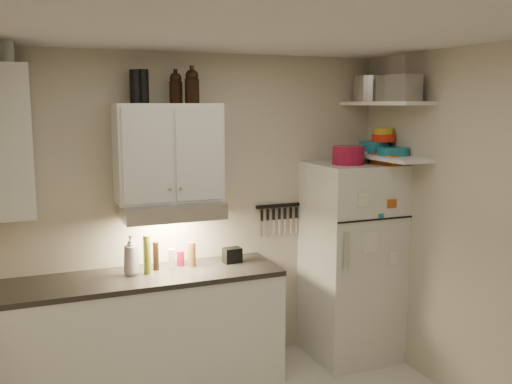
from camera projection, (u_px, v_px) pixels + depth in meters
name	position (u px, v px, depth m)	size (l,w,h in m)	color
ceiling	(276.00, 28.00, 3.14)	(3.20, 3.00, 0.02)	silver
back_wall	(200.00, 213.00, 4.72)	(3.20, 0.02, 2.60)	beige
right_wall	(487.00, 235.00, 3.94)	(0.02, 3.00, 2.60)	beige
base_cabinet	(145.00, 336.00, 4.36)	(2.10, 0.60, 0.88)	white
countertop	(143.00, 278.00, 4.29)	(2.10, 0.62, 0.04)	#2A2724
upper_cabinet	(168.00, 153.00, 4.37)	(0.80, 0.33, 0.75)	white
side_cabinet	(5.00, 141.00, 3.80)	(0.33, 0.55, 1.00)	white
range_hood	(172.00, 210.00, 4.37)	(0.76, 0.46, 0.12)	silver
fridge	(351.00, 261.00, 4.93)	(0.70, 0.68, 1.70)	silver
shelf_hi	(385.00, 103.00, 4.68)	(0.30, 0.95, 0.03)	white
shelf_lo	(383.00, 157.00, 4.75)	(0.30, 0.95, 0.03)	white
knife_strip	(278.00, 206.00, 4.95)	(0.42, 0.02, 0.03)	black
dutch_oven	(348.00, 155.00, 4.71)	(0.26, 0.26, 0.15)	maroon
book_stack	(390.00, 159.00, 4.72)	(0.21, 0.26, 0.09)	#B85517
spice_jar	(364.00, 157.00, 4.84)	(0.06, 0.06, 0.10)	silver
stock_pot	(372.00, 89.00, 4.96)	(0.31, 0.31, 0.22)	silver
tin_a	(393.00, 89.00, 4.58)	(0.21, 0.18, 0.21)	#AAAAAD
tin_b	(404.00, 88.00, 4.38)	(0.20, 0.20, 0.20)	#AAAAAD
bowl_teal	(374.00, 147.00, 4.93)	(0.26, 0.26, 0.10)	teal
bowl_orange	(384.00, 138.00, 4.85)	(0.21, 0.21, 0.06)	red
bowl_yellow	(384.00, 131.00, 4.84)	(0.16, 0.16, 0.05)	gold
plates	(393.00, 151.00, 4.71)	(0.27, 0.27, 0.07)	teal
growler_a	(176.00, 87.00, 4.30)	(0.10, 0.10, 0.24)	black
growler_b	(192.00, 86.00, 4.29)	(0.11, 0.11, 0.26)	black
thermos_a	(143.00, 86.00, 4.26)	(0.09, 0.09, 0.25)	black
thermos_b	(135.00, 86.00, 4.22)	(0.09, 0.09, 0.25)	black
side_jar	(4.00, 51.00, 3.73)	(0.13, 0.13, 0.17)	silver
soap_bottle	(131.00, 253.00, 4.27)	(0.13, 0.13, 0.34)	white
pepper_mill	(192.00, 254.00, 4.52)	(0.06, 0.06, 0.19)	brown
oil_bottle	(147.00, 255.00, 4.30)	(0.06, 0.06, 0.30)	#5F6F1B
vinegar_bottle	(156.00, 256.00, 4.41)	(0.05, 0.05, 0.22)	black
clear_bottle	(172.00, 259.00, 4.44)	(0.05, 0.05, 0.16)	silver
red_jar	(181.00, 258.00, 4.54)	(0.06, 0.06, 0.12)	maroon
caddy	(232.00, 255.00, 4.62)	(0.14, 0.10, 0.12)	black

